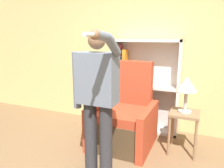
% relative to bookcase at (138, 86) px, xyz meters
% --- Properties ---
extents(wall_back, '(8.00, 0.06, 2.80)m').
position_rel_bookcase_xyz_m(wall_back, '(-0.03, 0.16, 0.63)').
color(wall_back, tan).
rests_on(wall_back, ground_plane).
extents(bookcase, '(1.17, 0.28, 1.57)m').
position_rel_bookcase_xyz_m(bookcase, '(0.00, 0.00, 0.00)').
color(bookcase, silver).
rests_on(bookcase, ground_plane).
extents(armchair, '(0.87, 0.90, 1.24)m').
position_rel_bookcase_xyz_m(armchair, '(-0.02, -0.63, -0.39)').
color(armchair, '#4C3823').
rests_on(armchair, ground_plane).
extents(person_standing, '(0.59, 0.78, 1.68)m').
position_rel_bookcase_xyz_m(person_standing, '(-0.04, -1.49, 0.19)').
color(person_standing, '#2D2D33').
rests_on(person_standing, ground_plane).
extents(side_table, '(0.40, 0.40, 0.60)m').
position_rel_bookcase_xyz_m(side_table, '(0.84, -0.57, -0.29)').
color(side_table, '#846647').
rests_on(side_table, ground_plane).
extents(table_lamp, '(0.29, 0.29, 0.50)m').
position_rel_bookcase_xyz_m(table_lamp, '(0.84, -0.57, 0.20)').
color(table_lamp, '#B7B2A8').
rests_on(table_lamp, side_table).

